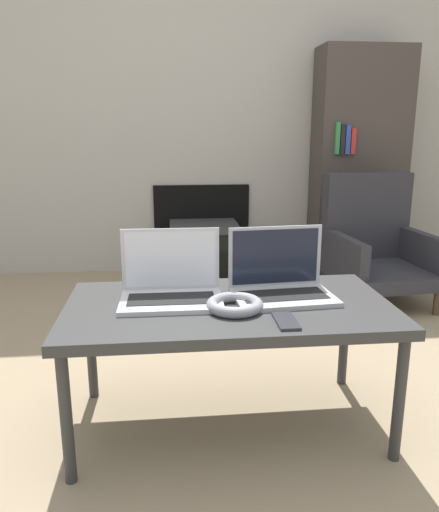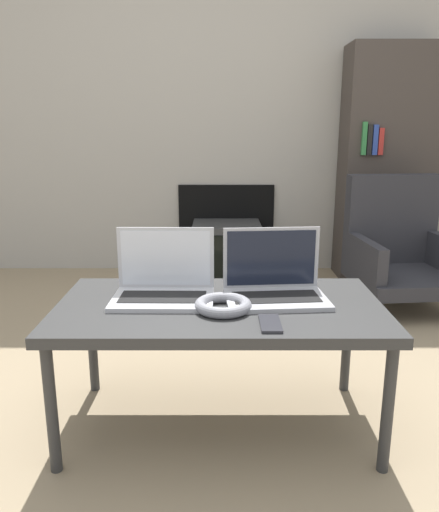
# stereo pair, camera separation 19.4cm
# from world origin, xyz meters

# --- Properties ---
(ground_plane) EXTENTS (14.00, 14.00, 0.00)m
(ground_plane) POSITION_xyz_m (0.00, 0.00, 0.00)
(ground_plane) COLOR #998466
(wall_back) EXTENTS (7.00, 0.08, 2.60)m
(wall_back) POSITION_xyz_m (0.00, 2.20, 1.29)
(wall_back) COLOR #ADA89E
(wall_back) RESTS_ON ground_plane
(table) EXTENTS (1.09, 0.58, 0.46)m
(table) POSITION_xyz_m (0.00, 0.12, 0.42)
(table) COLOR #333333
(table) RESTS_ON ground_plane
(laptop_left) EXTENTS (0.34, 0.23, 0.24)m
(laptop_left) POSITION_xyz_m (-0.19, 0.18, 0.51)
(laptop_left) COLOR silver
(laptop_left) RESTS_ON table
(laptop_right) EXTENTS (0.36, 0.26, 0.24)m
(laptop_right) POSITION_xyz_m (0.19, 0.18, 0.51)
(laptop_right) COLOR #B2B2B7
(laptop_right) RESTS_ON table
(headphones) EXTENTS (0.19, 0.19, 0.04)m
(headphones) POSITION_xyz_m (0.01, 0.06, 0.48)
(headphones) COLOR gray
(headphones) RESTS_ON table
(phone) EXTENTS (0.06, 0.14, 0.01)m
(phone) POSITION_xyz_m (0.15, -0.06, 0.46)
(phone) COLOR #333338
(phone) RESTS_ON table
(tv) EXTENTS (0.47, 0.41, 0.39)m
(tv) POSITION_xyz_m (0.05, 1.95, 0.19)
(tv) COLOR #383838
(tv) RESTS_ON ground_plane
(armchair) EXTENTS (0.61, 0.63, 0.76)m
(armchair) POSITION_xyz_m (1.06, 1.42, 0.34)
(armchair) COLOR #2D2D33
(armchair) RESTS_ON ground_plane
(bookshelf) EXTENTS (0.63, 0.32, 1.56)m
(bookshelf) POSITION_xyz_m (1.15, 2.00, 0.78)
(bookshelf) COLOR #3F3833
(bookshelf) RESTS_ON ground_plane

